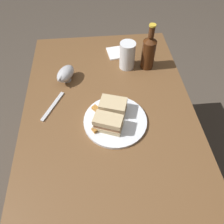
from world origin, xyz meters
The scene contains 14 objects.
ground_plane centered at (0.00, 0.00, 0.00)m, with size 6.00×6.00×0.00m, color #4C4238.
dining_table centered at (0.00, 0.00, 0.39)m, with size 1.19×0.77×0.78m, color brown.
plate centered at (-0.06, -0.02, 0.78)m, with size 0.27×0.27×0.01m, color white.
sandwich_half_left centered at (-0.01, -0.02, 0.82)m, with size 0.11×0.13×0.06m.
sandwich_half_right centered at (-0.10, 0.01, 0.82)m, with size 0.10×0.13×0.07m.
potato_wedge_front centered at (-0.06, 0.01, 0.80)m, with size 0.05×0.02×0.02m, color #B77F33.
potato_wedge_middle centered at (-0.10, 0.06, 0.80)m, with size 0.04×0.02×0.02m, color #AD702D.
potato_wedge_back centered at (-0.01, 0.05, 0.80)m, with size 0.05×0.02×0.01m, color #AD702D.
potato_wedge_left_edge centered at (-0.03, 0.02, 0.80)m, with size 0.05×0.02×0.02m, color gold.
pint_glass centered at (0.30, -0.12, 0.84)m, with size 0.08×0.08×0.14m.
gravy_boat centered at (0.22, 0.20, 0.82)m, with size 0.14×0.12×0.07m.
cider_bottle centered at (0.29, -0.23, 0.87)m, with size 0.07×0.07×0.24m.
napkin centered at (0.41, -0.07, 0.78)m, with size 0.11×0.09×0.01m, color white.
fork centered at (0.05, 0.25, 0.78)m, with size 0.18×0.02×0.01m, color silver.
Camera 1 is at (-0.61, 0.04, 1.55)m, focal length 34.85 mm.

